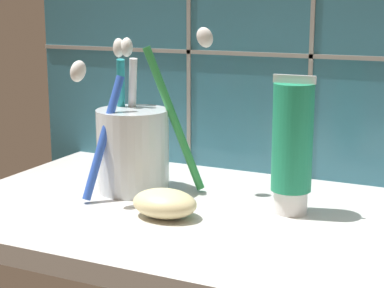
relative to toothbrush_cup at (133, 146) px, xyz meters
The scene contains 5 objects.
sink_counter 16.16cm from the toothbrush_cup, 10.87° to the right, with size 62.56×32.79×2.00cm, color silver.
tile_wall_backsplash 24.97cm from the toothbrush_cup, 43.23° to the left, with size 72.56×1.72×43.68cm.
toothbrush_cup is the anchor object (origin of this frame).
toothpaste_tube 18.28cm from the toothbrush_cup, ahead, with size 4.22×4.02×13.86cm.
soap_bar 10.70cm from the toothbrush_cup, 42.00° to the right, with size 6.62×4.94×2.80cm, color beige.
Camera 1 is at (21.04, -57.00, 22.79)cm, focal length 60.00 mm.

